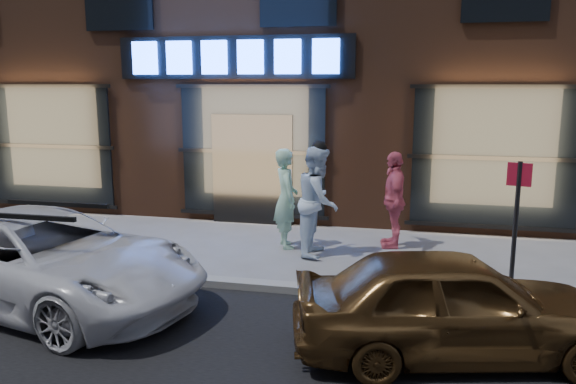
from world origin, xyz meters
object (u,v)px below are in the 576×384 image
object	(u,v)px
man_bowtie	(286,198)
passerby	(394,200)
gold_sedan	(455,304)
sign_post	(516,218)
white_suv	(44,259)
man_cap	(318,201)

from	to	relation	value
man_bowtie	passerby	bearing A→B (deg)	-102.91
gold_sedan	sign_post	bearing A→B (deg)	-39.49
man_bowtie	gold_sedan	xyz separation A→B (m)	(2.81, -3.83, -0.32)
man_bowtie	gold_sedan	size ratio (longest dim) A/B	0.52
passerby	gold_sedan	size ratio (longest dim) A/B	0.50
passerby	white_suv	xyz separation A→B (m)	(-4.65, -3.93, -0.26)
gold_sedan	sign_post	size ratio (longest dim) A/B	1.81
passerby	white_suv	size ratio (longest dim) A/B	0.39
man_cap	passerby	size ratio (longest dim) A/B	1.09
man_bowtie	white_suv	distance (m)	4.40
man_bowtie	white_suv	world-z (taller)	man_bowtie
white_suv	sign_post	size ratio (longest dim) A/B	2.34
passerby	sign_post	size ratio (longest dim) A/B	0.90
gold_sedan	passerby	bearing A→B (deg)	-2.27
passerby	sign_post	world-z (taller)	sign_post
man_bowtie	gold_sedan	distance (m)	4.76
gold_sedan	man_bowtie	bearing A→B (deg)	22.98
passerby	man_bowtie	bearing A→B (deg)	-84.61
gold_sedan	man_cap	bearing A→B (deg)	18.17
passerby	gold_sedan	bearing A→B (deg)	3.57
man_bowtie	sign_post	world-z (taller)	sign_post
man_cap	gold_sedan	size ratio (longest dim) A/B	0.54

